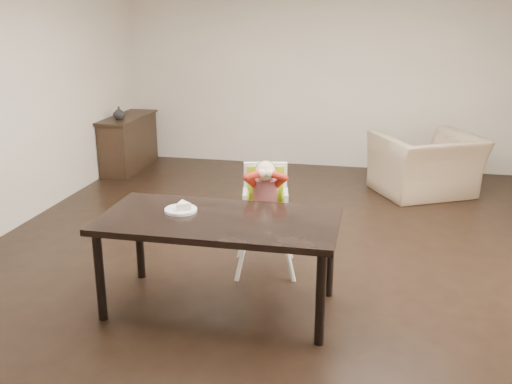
% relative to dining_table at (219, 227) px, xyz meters
% --- Properties ---
extents(ground, '(7.00, 7.00, 0.00)m').
position_rel_dining_table_xyz_m(ground, '(0.37, 1.03, -0.67)').
color(ground, black).
rests_on(ground, ground).
extents(room_walls, '(6.02, 7.02, 2.71)m').
position_rel_dining_table_xyz_m(room_walls, '(0.37, 1.03, 1.18)').
color(room_walls, beige).
rests_on(room_walls, ground).
extents(dining_table, '(1.80, 0.90, 0.75)m').
position_rel_dining_table_xyz_m(dining_table, '(0.00, 0.00, 0.00)').
color(dining_table, black).
rests_on(dining_table, ground).
extents(high_chair, '(0.50, 0.50, 1.01)m').
position_rel_dining_table_xyz_m(high_chair, '(0.21, 0.78, 0.04)').
color(high_chair, white).
rests_on(high_chair, ground).
extents(plate, '(0.25, 0.25, 0.07)m').
position_rel_dining_table_xyz_m(plate, '(-0.32, 0.08, 0.10)').
color(plate, white).
rests_on(plate, dining_table).
extents(armchair, '(1.40, 1.24, 1.03)m').
position_rel_dining_table_xyz_m(armchair, '(1.78, 3.37, -0.16)').
color(armchair, '#9F8565').
rests_on(armchair, ground).
extents(sideboard, '(0.44, 1.26, 0.79)m').
position_rel_dining_table_xyz_m(sideboard, '(-2.41, 3.73, -0.27)').
color(sideboard, black).
rests_on(sideboard, ground).
extents(vase, '(0.21, 0.22, 0.17)m').
position_rel_dining_table_xyz_m(vase, '(-2.41, 3.47, 0.21)').
color(vase, '#99999E').
rests_on(vase, sideboard).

